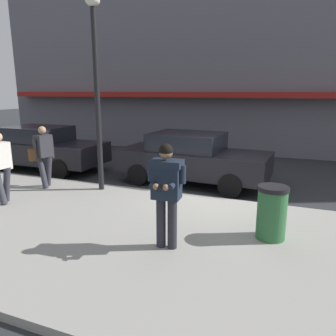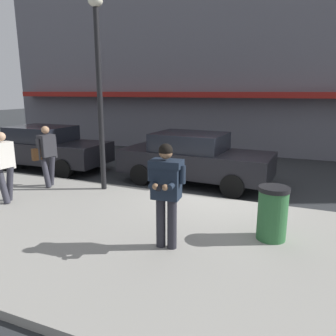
{
  "view_description": "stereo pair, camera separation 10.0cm",
  "coord_description": "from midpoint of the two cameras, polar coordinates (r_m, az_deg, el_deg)",
  "views": [
    {
      "loc": [
        1.83,
        -7.98,
        2.76
      ],
      "look_at": [
        -0.14,
        -2.98,
        1.49
      ],
      "focal_mm": 35.0,
      "sensor_mm": 36.0,
      "label": 1
    },
    {
      "loc": [
        1.92,
        -7.94,
        2.76
      ],
      "look_at": [
        -0.14,
        -2.98,
        1.49
      ],
      "focal_mm": 35.0,
      "sensor_mm": 36.0,
      "label": 2
    }
  ],
  "objects": [
    {
      "name": "pedestrian_in_light_coat",
      "position": [
        8.6,
        -27.42,
        0.69
      ],
      "size": [
        0.36,
        0.6,
        1.7
      ],
      "color": "#33333D",
      "rests_on": "sidewalk"
    },
    {
      "name": "curb_paint_line",
      "position": [
        8.52,
        14.49,
        -6.04
      ],
      "size": [
        28.0,
        0.12,
        0.01
      ],
      "primitive_type": "cube",
      "color": "silver",
      "rests_on": "ground"
    },
    {
      "name": "ground_plane",
      "position": [
        8.63,
        7.83,
        -5.49
      ],
      "size": [
        80.0,
        80.0,
        0.0
      ],
      "primitive_type": "plane",
      "color": "#2B2D30"
    },
    {
      "name": "pedestrian_with_bag",
      "position": [
        9.58,
        -21.17,
        2.44
      ],
      "size": [
        0.41,
        0.7,
        1.7
      ],
      "color": "#33333D",
      "rests_on": "sidewalk"
    },
    {
      "name": "storefront_facade",
      "position": [
        16.82,
        19.83,
        24.13
      ],
      "size": [
        28.0,
        4.7,
        12.3
      ],
      "color": "slate",
      "rests_on": "ground"
    },
    {
      "name": "sidewalk",
      "position": [
        5.84,
        10.78,
        -14.38
      ],
      "size": [
        32.0,
        5.3,
        0.14
      ],
      "primitive_type": "cube",
      "color": "#99968E",
      "rests_on": "ground"
    },
    {
      "name": "trash_bin",
      "position": [
        6.2,
        17.17,
        -7.39
      ],
      "size": [
        0.55,
        0.55,
        0.98
      ],
      "color": "#2D6638",
      "rests_on": "sidewalk"
    },
    {
      "name": "man_texting_on_phone",
      "position": [
        5.38,
        -0.82,
        -3.0
      ],
      "size": [
        0.65,
        0.6,
        1.81
      ],
      "color": "#23232B",
      "rests_on": "sidewalk"
    },
    {
      "name": "parked_sedan_mid",
      "position": [
        9.89,
        3.77,
        1.77
      ],
      "size": [
        4.6,
        2.13,
        1.54
      ],
      "color": "black",
      "rests_on": "ground"
    },
    {
      "name": "street_lamp_post",
      "position": [
        8.8,
        -12.73,
        15.45
      ],
      "size": [
        0.36,
        0.36,
        4.88
      ],
      "color": "black",
      "rests_on": "sidewalk"
    },
    {
      "name": "parked_sedan_near",
      "position": [
        12.5,
        -21.33,
        3.31
      ],
      "size": [
        4.52,
        1.96,
        1.54
      ],
      "color": "black",
      "rests_on": "ground"
    }
  ]
}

